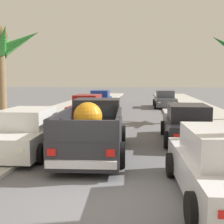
# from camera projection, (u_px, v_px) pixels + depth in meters

# --- Properties ---
(ground_plane) EXTENTS (160.00, 160.00, 0.00)m
(ground_plane) POSITION_uv_depth(u_px,v_px,m) (92.00, 198.00, 6.18)
(ground_plane) COLOR slate
(sidewalk_left) EXTENTS (4.86, 60.00, 0.12)m
(sidewalk_left) POSITION_uv_depth(u_px,v_px,m) (51.00, 118.00, 18.58)
(sidewalk_left) COLOR #B2AFA8
(sidewalk_left) RESTS_ON ground
(sidewalk_right) EXTENTS (4.86, 60.00, 0.12)m
(sidewalk_right) POSITION_uv_depth(u_px,v_px,m) (208.00, 120.00, 17.43)
(sidewalk_right) COLOR #B2AFA8
(sidewalk_right) RESTS_ON ground
(curb_left) EXTENTS (0.16, 60.00, 0.10)m
(curb_left) POSITION_uv_depth(u_px,v_px,m) (67.00, 118.00, 18.46)
(curb_left) COLOR silver
(curb_left) RESTS_ON ground
(curb_right) EXTENTS (0.16, 60.00, 0.10)m
(curb_right) POSITION_uv_depth(u_px,v_px,m) (191.00, 120.00, 17.55)
(curb_right) COLOR silver
(curb_right) RESTS_ON ground
(pickup_truck) EXTENTS (2.46, 5.32, 1.88)m
(pickup_truck) POSITION_uv_depth(u_px,v_px,m) (93.00, 130.00, 9.86)
(pickup_truck) COLOR #28282D
(pickup_truck) RESTS_ON ground
(car_left_near) EXTENTS (2.21, 4.34, 1.54)m
(car_left_near) POSITION_uv_depth(u_px,v_px,m) (223.00, 167.00, 6.10)
(car_left_near) COLOR silver
(car_left_near) RESTS_ON ground
(car_right_near) EXTENTS (2.07, 4.28, 1.54)m
(car_right_near) POSITION_uv_depth(u_px,v_px,m) (165.00, 99.00, 25.70)
(car_right_near) COLOR #474C56
(car_right_near) RESTS_ON ground
(car_left_mid) EXTENTS (2.05, 4.27, 1.54)m
(car_left_mid) POSITION_uv_depth(u_px,v_px,m) (187.00, 124.00, 11.74)
(car_left_mid) COLOR black
(car_left_mid) RESTS_ON ground
(car_right_mid) EXTENTS (2.13, 4.30, 1.54)m
(car_right_mid) POSITION_uv_depth(u_px,v_px,m) (100.00, 99.00, 25.85)
(car_right_mid) COLOR navy
(car_right_mid) RESTS_ON ground
(car_left_far) EXTENTS (2.15, 4.31, 1.54)m
(car_left_far) POSITION_uv_depth(u_px,v_px,m) (27.00, 132.00, 9.98)
(car_left_far) COLOR silver
(car_left_far) RESTS_ON ground
(car_right_far) EXTENTS (2.12, 4.30, 1.54)m
(car_right_far) POSITION_uv_depth(u_px,v_px,m) (87.00, 107.00, 18.75)
(car_right_far) COLOR maroon
(car_right_far) RESTS_ON ground
(palm_tree_right_fore) EXTENTS (3.98, 4.01, 5.26)m
(palm_tree_right_fore) POSITION_uv_depth(u_px,v_px,m) (2.00, 47.00, 14.59)
(palm_tree_right_fore) COLOR brown
(palm_tree_right_fore) RESTS_ON ground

